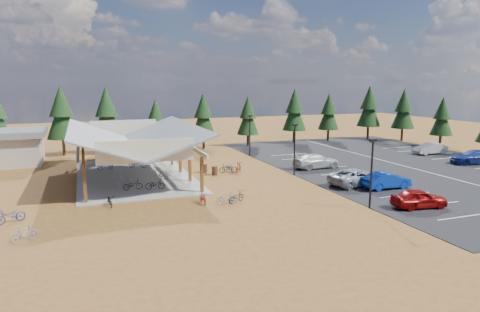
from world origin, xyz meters
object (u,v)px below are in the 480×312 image
(bike_8, at_px, (110,201))
(car_3, at_px, (316,161))
(lamp_post_0, at_px, (372,169))
(car_0, at_px, (419,198))
(bike_14, at_px, (230,167))
(trash_bin_0, at_px, (215,171))
(bike_11, at_px, (203,198))
(bike_9, at_px, (24,233))
(lamp_post_1, at_px, (295,146))
(bike_12, at_px, (236,197))
(car_2, at_px, (357,177))
(car_7, at_px, (474,157))
(bike_3, at_px, (105,162))
(lamp_post_2, at_px, (250,132))
(bike_7, at_px, (138,159))
(car_9, at_px, (430,148))
(bike_10, at_px, (10,216))
(bike_6, at_px, (138,163))
(car_1, at_px, (386,180))
(bike_pavilion, at_px, (133,138))
(bike_4, at_px, (155,184))
(bike_16, at_px, (228,168))
(bike_2, at_px, (105,166))
(bike_5, at_px, (163,175))
(bike_0, at_px, (133,185))
(bike_15, at_px, (238,168))
(bike_1, at_px, (123,180))

(bike_8, distance_m, car_3, 22.88)
(lamp_post_0, xyz_separation_m, car_0, (3.43, -1.21, -2.24))
(bike_14, bearing_deg, trash_bin_0, -155.87)
(bike_11, relative_size, car_0, 0.38)
(bike_9, bearing_deg, lamp_post_1, -93.75)
(bike_12, relative_size, car_2, 0.32)
(trash_bin_0, xyz_separation_m, car_7, (29.21, -4.60, 0.36))
(bike_3, relative_size, car_2, 0.33)
(lamp_post_2, height_order, bike_7, lamp_post_2)
(car_9, bearing_deg, car_3, -79.45)
(bike_10, xyz_separation_m, bike_14, (18.93, 10.62, -0.06))
(bike_6, xyz_separation_m, bike_9, (-8.87, -19.11, -0.13))
(bike_6, xyz_separation_m, bike_11, (3.00, -15.22, -0.13))
(bike_6, bearing_deg, car_1, -110.54)
(bike_pavilion, height_order, bike_6, bike_pavilion)
(bike_4, xyz_separation_m, bike_7, (0.11, 12.84, 0.03))
(bike_pavilion, distance_m, lamp_post_1, 15.83)
(lamp_post_2, relative_size, car_1, 1.18)
(bike_pavilion, bearing_deg, car_9, 0.07)
(bike_3, distance_m, bike_16, 13.59)
(bike_11, height_order, bike_16, bike_16)
(bike_16, bearing_deg, bike_7, -131.20)
(bike_2, height_order, car_2, car_2)
(lamp_post_2, height_order, bike_2, lamp_post_2)
(bike_5, distance_m, bike_9, 16.35)
(bike_9, relative_size, car_7, 0.30)
(bike_0, height_order, bike_6, bike_6)
(lamp_post_1, distance_m, bike_15, 6.16)
(lamp_post_0, height_order, bike_11, lamp_post_0)
(bike_7, bearing_deg, car_9, -109.90)
(bike_pavilion, relative_size, bike_3, 10.98)
(bike_8, relative_size, car_7, 0.31)
(bike_0, xyz_separation_m, bike_4, (1.81, -0.50, 0.01))
(bike_0, distance_m, car_7, 37.62)
(bike_pavilion, bearing_deg, bike_0, -97.67)
(car_3, bearing_deg, bike_4, 98.17)
(lamp_post_2, bearing_deg, bike_2, -169.64)
(trash_bin_0, bearing_deg, lamp_post_0, -63.61)
(lamp_post_0, distance_m, car_2, 7.42)
(trash_bin_0, xyz_separation_m, bike_12, (-1.32, -10.02, 0.00))
(bike_6, relative_size, bike_9, 1.22)
(car_1, distance_m, car_9, 21.33)
(bike_16, bearing_deg, bike_8, -51.31)
(lamp_post_1, height_order, bike_16, lamp_post_1)
(bike_2, distance_m, bike_8, 13.70)
(bike_16, relative_size, car_9, 0.42)
(bike_7, bearing_deg, car_3, -127.44)
(bike_1, height_order, bike_7, bike_1)
(bike_16, relative_size, car_3, 0.35)
(bike_10, height_order, car_2, car_2)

